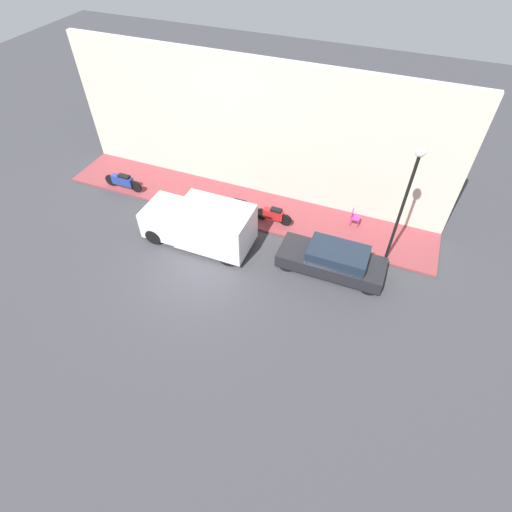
{
  "coord_description": "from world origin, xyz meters",
  "views": [
    {
      "loc": [
        -9.6,
        -6.44,
        12.41
      ],
      "look_at": [
        1.15,
        -2.15,
        0.6
      ],
      "focal_mm": 28.0,
      "sensor_mm": 36.0,
      "label": 1
    }
  ],
  "objects_px": {
    "scooter_silver": "(237,207)",
    "streetlamp": "(408,191)",
    "motorcycle_red": "(274,215)",
    "cafe_chair": "(354,216)",
    "parked_car": "(333,260)",
    "motorcycle_blue": "(123,181)",
    "delivery_van": "(200,224)"
  },
  "relations": [
    {
      "from": "delivery_van",
      "to": "motorcycle_blue",
      "type": "height_order",
      "value": "delivery_van"
    },
    {
      "from": "motorcycle_blue",
      "to": "scooter_silver",
      "type": "distance_m",
      "value": 6.25
    },
    {
      "from": "scooter_silver",
      "to": "motorcycle_blue",
      "type": "bearing_deg",
      "value": 92.36
    },
    {
      "from": "motorcycle_red",
      "to": "cafe_chair",
      "type": "distance_m",
      "value": 3.71
    },
    {
      "from": "parked_car",
      "to": "motorcycle_red",
      "type": "relative_size",
      "value": 2.44
    },
    {
      "from": "delivery_van",
      "to": "cafe_chair",
      "type": "relative_size",
      "value": 5.85
    },
    {
      "from": "parked_car",
      "to": "scooter_silver",
      "type": "bearing_deg",
      "value": 70.6
    },
    {
      "from": "delivery_van",
      "to": "motorcycle_red",
      "type": "bearing_deg",
      "value": -48.17
    },
    {
      "from": "parked_car",
      "to": "motorcycle_blue",
      "type": "xyz_separation_m",
      "value": [
        1.54,
        11.34,
        -0.04
      ]
    },
    {
      "from": "motorcycle_blue",
      "to": "motorcycle_red",
      "type": "xyz_separation_m",
      "value": [
        0.37,
        -8.05,
        -0.03
      ]
    },
    {
      "from": "motorcycle_blue",
      "to": "scooter_silver",
      "type": "bearing_deg",
      "value": -87.64
    },
    {
      "from": "motorcycle_red",
      "to": "streetlamp",
      "type": "bearing_deg",
      "value": -95.18
    },
    {
      "from": "parked_car",
      "to": "motorcycle_red",
      "type": "xyz_separation_m",
      "value": [
        1.9,
        3.28,
        -0.07
      ]
    },
    {
      "from": "motorcycle_red",
      "to": "cafe_chair",
      "type": "relative_size",
      "value": 2.16
    },
    {
      "from": "delivery_van",
      "to": "scooter_silver",
      "type": "bearing_deg",
      "value": -19.42
    },
    {
      "from": "motorcycle_blue",
      "to": "scooter_silver",
      "type": "xyz_separation_m",
      "value": [
        0.26,
        -6.24,
        -0.01
      ]
    },
    {
      "from": "scooter_silver",
      "to": "streetlamp",
      "type": "height_order",
      "value": "streetlamp"
    },
    {
      "from": "motorcycle_blue",
      "to": "cafe_chair",
      "type": "distance_m",
      "value": 11.67
    },
    {
      "from": "motorcycle_blue",
      "to": "cafe_chair",
      "type": "xyz_separation_m",
      "value": [
        1.59,
        -11.56,
        0.01
      ]
    },
    {
      "from": "delivery_van",
      "to": "cafe_chair",
      "type": "xyz_separation_m",
      "value": [
        3.54,
        -6.1,
        -0.44
      ]
    },
    {
      "from": "parked_car",
      "to": "motorcycle_red",
      "type": "distance_m",
      "value": 3.8
    },
    {
      "from": "cafe_chair",
      "to": "motorcycle_red",
      "type": "bearing_deg",
      "value": 109.15
    },
    {
      "from": "motorcycle_red",
      "to": "scooter_silver",
      "type": "relative_size",
      "value": 0.89
    },
    {
      "from": "scooter_silver",
      "to": "motorcycle_red",
      "type": "bearing_deg",
      "value": -86.55
    },
    {
      "from": "motorcycle_red",
      "to": "cafe_chair",
      "type": "height_order",
      "value": "cafe_chair"
    },
    {
      "from": "delivery_van",
      "to": "scooter_silver",
      "type": "distance_m",
      "value": 2.39
    },
    {
      "from": "streetlamp",
      "to": "cafe_chair",
      "type": "height_order",
      "value": "streetlamp"
    },
    {
      "from": "delivery_van",
      "to": "motorcycle_red",
      "type": "xyz_separation_m",
      "value": [
        2.32,
        -2.59,
        -0.48
      ]
    },
    {
      "from": "parked_car",
      "to": "streetlamp",
      "type": "relative_size",
      "value": 0.82
    },
    {
      "from": "motorcycle_red",
      "to": "scooter_silver",
      "type": "distance_m",
      "value": 1.81
    },
    {
      "from": "delivery_van",
      "to": "motorcycle_red",
      "type": "distance_m",
      "value": 3.51
    },
    {
      "from": "motorcycle_blue",
      "to": "streetlamp",
      "type": "bearing_deg",
      "value": -90.49
    }
  ]
}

